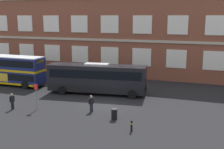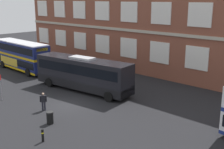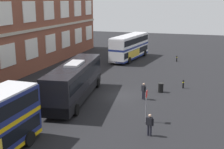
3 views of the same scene
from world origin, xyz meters
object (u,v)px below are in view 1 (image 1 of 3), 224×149
object	(u,v)px
bus_stand_flag	(36,94)
second_passenger	(12,101)
station_litter_bin	(114,114)
waiting_passenger	(91,103)
double_decker_near	(7,69)
touring_coach	(97,79)
safety_bollard_west	(132,126)

from	to	relation	value
bus_stand_flag	second_passenger	bearing A→B (deg)	-162.98
second_passenger	bus_stand_flag	world-z (taller)	bus_stand_flag
second_passenger	station_litter_bin	xyz separation A→B (m)	(10.84, 0.76, -0.41)
waiting_passenger	double_decker_near	bearing A→B (deg)	156.65
double_decker_near	second_passenger	size ratio (longest dim) A/B	6.48
waiting_passenger	bus_stand_flag	world-z (taller)	bus_stand_flag
touring_coach	bus_stand_flag	xyz separation A→B (m)	(-3.43, -7.81, -0.27)
station_litter_bin	touring_coach	bearing A→B (deg)	122.56
second_passenger	bus_stand_flag	size ratio (longest dim) A/B	0.63
waiting_passenger	touring_coach	bearing A→B (deg)	107.83
double_decker_near	station_litter_bin	distance (m)	20.41
station_litter_bin	second_passenger	bearing A→B (deg)	-175.97
second_passenger	bus_stand_flag	distance (m)	2.64
double_decker_near	waiting_passenger	size ratio (longest dim) A/B	6.48
waiting_passenger	second_passenger	distance (m)	8.21
station_litter_bin	safety_bollard_west	xyz separation A→B (m)	(2.29, -2.20, -0.03)
touring_coach	waiting_passenger	world-z (taller)	touring_coach
double_decker_near	bus_stand_flag	size ratio (longest dim) A/B	4.08
station_litter_bin	safety_bollard_west	world-z (taller)	station_litter_bin
touring_coach	waiting_passenger	size ratio (longest dim) A/B	7.20
safety_bollard_west	waiting_passenger	bearing A→B (deg)	145.90
bus_stand_flag	waiting_passenger	bearing A→B (deg)	13.52
waiting_passenger	bus_stand_flag	size ratio (longest dim) A/B	0.63
second_passenger	waiting_passenger	bearing A→B (deg)	14.61
bus_stand_flag	safety_bollard_west	world-z (taller)	bus_stand_flag
double_decker_near	bus_stand_flag	bearing A→B (deg)	-38.43
waiting_passenger	bus_stand_flag	distance (m)	5.72
waiting_passenger	second_passenger	bearing A→B (deg)	-165.39
waiting_passenger	bus_stand_flag	xyz separation A→B (m)	(-5.52, -1.33, 0.70)
touring_coach	second_passenger	bearing A→B (deg)	-124.42
waiting_passenger	second_passenger	size ratio (longest dim) A/B	1.00
second_passenger	station_litter_bin	world-z (taller)	second_passenger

